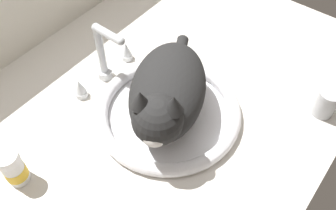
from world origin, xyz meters
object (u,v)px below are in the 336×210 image
(pill_bottle, at_px, (13,169))
(metal_jar, at_px, (326,103))
(faucet, at_px, (104,59))
(sink_basin, at_px, (168,112))
(cat, at_px, (166,95))

(pill_bottle, bearing_deg, metal_jar, -37.61)
(faucet, bearing_deg, sink_basin, -90.00)
(sink_basin, xyz_separation_m, pill_bottle, (-0.34, 0.15, 0.03))
(pill_bottle, xyz_separation_m, metal_jar, (0.58, -0.45, -0.01))
(faucet, bearing_deg, pill_bottle, -170.13)
(faucet, xyz_separation_m, pill_bottle, (-0.34, -0.06, -0.03))
(faucet, bearing_deg, metal_jar, -64.32)
(metal_jar, bearing_deg, cat, 132.53)
(sink_basin, relative_size, faucet, 1.73)
(sink_basin, height_order, cat, cat)
(sink_basin, relative_size, metal_jar, 4.79)
(sink_basin, relative_size, cat, 0.94)
(sink_basin, distance_m, metal_jar, 0.38)
(faucet, height_order, metal_jar, faucet)
(sink_basin, height_order, metal_jar, metal_jar)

